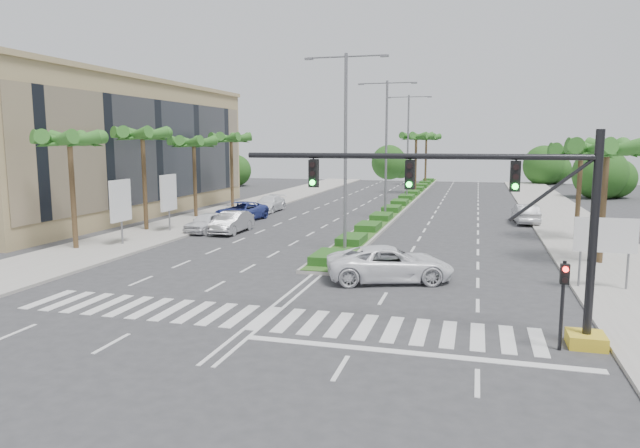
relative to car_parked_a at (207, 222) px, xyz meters
The scene contains 28 objects.
ground 22.22m from the car_parked_a, 57.90° to the right, with size 160.00×160.00×0.00m, color #333335.
footpath_right 27.03m from the car_parked_a, ahead, with size 6.00×120.00×0.15m, color gray.
footpath_left 3.67m from the car_parked_a, 160.72° to the left, with size 6.00×120.00×0.15m, color gray.
median 28.73m from the car_parked_a, 65.75° to the left, with size 2.20×75.00×0.20m, color gray.
median_grass 28.73m from the car_parked_a, 65.75° to the left, with size 1.80×75.00×0.04m, color #22551D.
building 16.76m from the car_parked_a, 153.15° to the left, with size 12.00×36.00×12.00m, color tan.
signal_gantry 28.38m from the car_parked_a, 41.76° to the right, with size 12.60×1.20×7.20m.
pedestrian_signal 29.72m from the car_parked_a, 41.02° to the right, with size 0.28×0.36×3.00m.
direction_sign 27.57m from the car_parked_a, 23.16° to the right, with size 2.70×0.11×3.40m.
billboard_near 7.65m from the car_parked_a, 111.62° to the right, with size 0.18×2.10×4.35m.
billboard_far 3.58m from the car_parked_a, 163.28° to the right, with size 0.18×2.10×4.35m.
palm_left_near 11.62m from the car_parked_a, 118.08° to the right, with size 4.57×4.68×7.55m.
palm_left_mid 7.92m from the car_parked_a, behind, with size 4.57×4.68×7.95m.
palm_left_far 10.33m from the car_parked_a, 123.18° to the left, with size 4.57×4.68×7.35m.
palm_left_end 17.04m from the car_parked_a, 107.19° to the left, with size 4.57×4.68×7.75m.
palm_right_near 27.29m from the car_parked_a, 10.37° to the right, with size 4.57×4.68×7.05m.
palm_right_far 26.99m from the car_parked_a, ahead, with size 4.57×4.68×6.75m.
palm_median_a 38.60m from the car_parked_a, 71.94° to the left, with size 4.57×4.68×8.05m.
palm_median_b 52.92m from the car_parked_a, 77.02° to the left, with size 4.57×4.68×8.05m.
streetlight_near 14.11m from the car_parked_a, 22.18° to the right, with size 5.10×0.25×12.00m.
streetlight_mid 17.35m from the car_parked_a, 43.48° to the left, with size 5.10×0.25×12.00m.
streetlight_far 30.25m from the car_parked_a, 66.54° to the left, with size 5.10×0.25×12.00m.
car_parked_a is the anchor object (origin of this frame).
car_parked_b 1.96m from the car_parked_a, ahead, with size 1.69×4.83×1.59m, color #A3A3A8.
car_parked_c 6.41m from the car_parked_a, 90.00° to the left, with size 2.72×5.89×1.64m, color #2F3D90.
car_parked_d 13.37m from the car_parked_a, 90.00° to the left, with size 2.12×5.22×1.52m, color white.
car_crossing 19.40m from the car_parked_a, 36.43° to the right, with size 2.85×6.19×1.72m, color white.
car_right 26.15m from the car_parked_a, 25.52° to the left, with size 1.73×4.95×1.63m, color #B0B1B5.
Camera 1 is at (7.77, -20.02, 6.81)m, focal length 32.00 mm.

